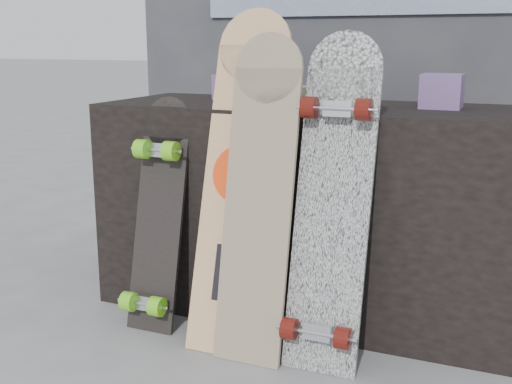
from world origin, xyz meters
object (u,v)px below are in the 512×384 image
at_px(vendor_table, 313,208).
at_px(longboard_geisha, 241,169).
at_px(longboard_cascadia, 333,196).
at_px(skateboard_dark, 157,213).
at_px(longboard_celtic, 259,188).

distance_m(vendor_table, longboard_geisha, 0.43).
height_order(vendor_table, longboard_cascadia, longboard_cascadia).
bearing_deg(skateboard_dark, longboard_geisha, 5.29).
distance_m(vendor_table, longboard_celtic, 0.46).
distance_m(longboard_celtic, longboard_cascadia, 0.24).
bearing_deg(skateboard_dark, longboard_celtic, -6.52).
xyz_separation_m(vendor_table, skateboard_dark, (-0.47, -0.37, 0.03)).
bearing_deg(vendor_table, longboard_cascadia, -63.84).
relative_size(vendor_table, longboard_cascadia, 1.50).
bearing_deg(longboard_geisha, longboard_celtic, -37.99).
height_order(longboard_geisha, longboard_cascadia, longboard_geisha).
bearing_deg(vendor_table, longboard_celtic, -96.32).
distance_m(longboard_geisha, longboard_celtic, 0.13).
bearing_deg(longboard_celtic, skateboard_dark, 173.48).
bearing_deg(longboard_celtic, vendor_table, 83.68).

